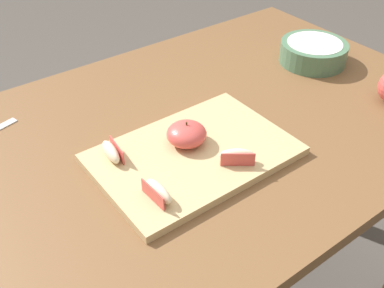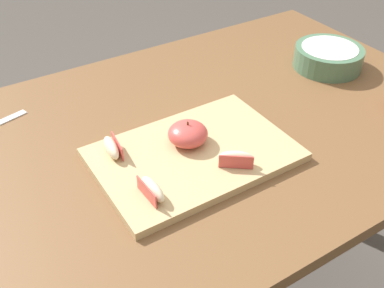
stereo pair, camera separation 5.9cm
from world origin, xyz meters
name	(u,v)px [view 1 (the left image)]	position (x,y,z in m)	size (l,w,h in m)	color
dining_table	(171,175)	(0.00, 0.00, 0.67)	(1.42, 0.81, 0.78)	brown
cutting_board	(192,155)	(0.00, -0.09, 0.79)	(0.39, 0.26, 0.02)	tan
apple_half_skin_up	(187,134)	(0.01, -0.06, 0.82)	(0.08, 0.08, 0.05)	#D14C47
apple_wedge_front	(158,192)	(-0.13, -0.16, 0.81)	(0.03, 0.07, 0.03)	beige
apple_wedge_right	(111,152)	(-0.14, -0.01, 0.81)	(0.03, 0.07, 0.03)	beige
apple_wedge_near_knife	(237,156)	(0.05, -0.16, 0.81)	(0.07, 0.06, 0.03)	beige
ceramic_fruit_bowl	(313,52)	(0.51, 0.05, 0.81)	(0.18, 0.18, 0.06)	#4C7556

